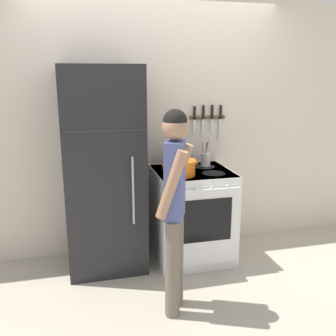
{
  "coord_description": "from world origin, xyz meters",
  "views": [
    {
      "loc": [
        -0.77,
        -3.68,
        1.81
      ],
      "look_at": [
        0.02,
        -0.49,
        0.98
      ],
      "focal_mm": 40.0,
      "sensor_mm": 36.0,
      "label": 1
    }
  ],
  "objects_px": {
    "stove_range": "(193,215)",
    "utensil_jar": "(206,159)",
    "dutch_oven_pot": "(180,168)",
    "person": "(175,202)",
    "refrigerator": "(104,171)",
    "tea_kettle": "(174,161)"
  },
  "relations": [
    {
      "from": "stove_range",
      "to": "utensil_jar",
      "type": "relative_size",
      "value": 3.2
    },
    {
      "from": "stove_range",
      "to": "utensil_jar",
      "type": "xyz_separation_m",
      "value": [
        0.18,
        0.17,
        0.52
      ]
    },
    {
      "from": "tea_kettle",
      "to": "utensil_jar",
      "type": "distance_m",
      "value": 0.34
    },
    {
      "from": "tea_kettle",
      "to": "dutch_oven_pot",
      "type": "bearing_deg",
      "value": -92.7
    },
    {
      "from": "stove_range",
      "to": "person",
      "type": "relative_size",
      "value": 0.57
    },
    {
      "from": "person",
      "to": "tea_kettle",
      "type": "bearing_deg",
      "value": 11.49
    },
    {
      "from": "stove_range",
      "to": "dutch_oven_pot",
      "type": "distance_m",
      "value": 0.55
    },
    {
      "from": "dutch_oven_pot",
      "to": "person",
      "type": "relative_size",
      "value": 0.21
    },
    {
      "from": "dutch_oven_pot",
      "to": "utensil_jar",
      "type": "distance_m",
      "value": 0.45
    },
    {
      "from": "utensil_jar",
      "to": "person",
      "type": "height_order",
      "value": "person"
    },
    {
      "from": "stove_range",
      "to": "person",
      "type": "bearing_deg",
      "value": -116.52
    },
    {
      "from": "dutch_oven_pot",
      "to": "person",
      "type": "xyz_separation_m",
      "value": [
        -0.23,
        -0.69,
        -0.08
      ]
    },
    {
      "from": "tea_kettle",
      "to": "utensil_jar",
      "type": "bearing_deg",
      "value": 1.0
    },
    {
      "from": "refrigerator",
      "to": "utensil_jar",
      "type": "relative_size",
      "value": 6.71
    },
    {
      "from": "refrigerator",
      "to": "utensil_jar",
      "type": "distance_m",
      "value": 1.03
    },
    {
      "from": "refrigerator",
      "to": "person",
      "type": "distance_m",
      "value": 0.97
    },
    {
      "from": "utensil_jar",
      "to": "stove_range",
      "type": "bearing_deg",
      "value": -137.31
    },
    {
      "from": "stove_range",
      "to": "refrigerator",
      "type": "bearing_deg",
      "value": 175.69
    },
    {
      "from": "tea_kettle",
      "to": "utensil_jar",
      "type": "height_order",
      "value": "utensil_jar"
    },
    {
      "from": "utensil_jar",
      "to": "person",
      "type": "xyz_separation_m",
      "value": [
        -0.58,
        -0.96,
        -0.08
      ]
    },
    {
      "from": "tea_kettle",
      "to": "utensil_jar",
      "type": "relative_size",
      "value": 0.86
    },
    {
      "from": "refrigerator",
      "to": "dutch_oven_pot",
      "type": "xyz_separation_m",
      "value": [
        0.68,
        -0.17,
        0.03
      ]
    }
  ]
}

